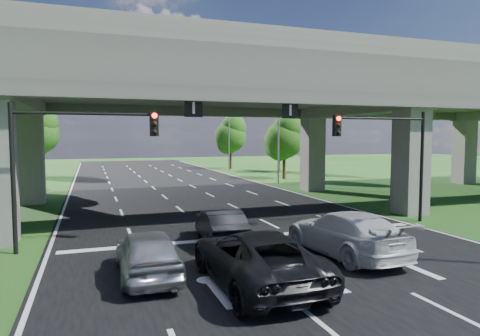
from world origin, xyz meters
TOP-DOWN VIEW (x-y plane):
  - ground at (0.00, 0.00)m, footprint 160.00×160.00m
  - road at (0.00, 10.00)m, footprint 18.00×120.00m
  - overpass at (0.00, 12.00)m, footprint 80.00×15.00m
  - signal_right at (7.82, 3.94)m, footprint 5.76×0.54m
  - signal_left at (-7.82, 3.94)m, footprint 5.76×0.54m
  - streetlight_far at (10.10, 24.00)m, footprint 3.38×0.25m
  - streetlight_beyond at (10.10, 40.00)m, footprint 3.38×0.25m
  - tree_left_near at (-13.95, 26.00)m, footprint 4.50×4.50m
  - tree_left_far at (-12.95, 42.00)m, footprint 4.80×4.80m
  - tree_right_near at (13.05, 28.00)m, footprint 4.20×4.20m
  - tree_right_mid at (16.05, 36.00)m, footprint 3.91×3.90m
  - tree_right_far at (12.05, 44.00)m, footprint 4.50×4.50m
  - car_silver at (-5.40, -0.65)m, footprint 1.93×4.73m
  - car_dark at (-1.80, 3.00)m, footprint 1.90×4.62m
  - car_white at (2.22, -0.54)m, footprint 2.82×6.09m
  - car_trailing at (-2.30, -2.53)m, footprint 2.90×6.19m

SIDE VIEW (x-z plane):
  - ground at x=0.00m, z-range 0.00..0.00m
  - road at x=0.00m, z-range 0.00..0.03m
  - car_dark at x=-1.80m, z-range 0.03..1.52m
  - car_silver at x=-5.40m, z-range 0.03..1.64m
  - car_trailing at x=-2.30m, z-range 0.03..1.74m
  - car_white at x=2.22m, z-range 0.03..1.75m
  - tree_right_mid at x=16.05m, z-range 0.79..7.55m
  - signal_right at x=7.82m, z-range 1.19..7.19m
  - signal_left at x=-7.82m, z-range 1.19..7.19m
  - tree_right_near at x=13.05m, z-range 0.86..8.14m
  - tree_left_near at x=-13.95m, z-range 0.92..8.72m
  - tree_right_far at x=12.05m, z-range 0.92..8.72m
  - tree_left_far at x=-12.95m, z-range 0.98..9.30m
  - streetlight_far at x=10.10m, z-range 0.85..10.85m
  - streetlight_beyond at x=10.10m, z-range 0.85..10.85m
  - overpass at x=0.00m, z-range 2.92..12.92m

